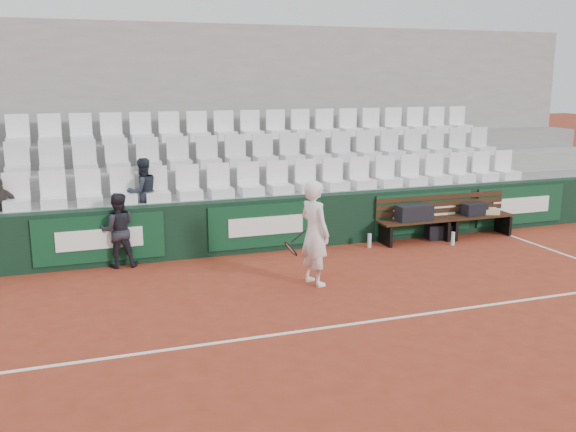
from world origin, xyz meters
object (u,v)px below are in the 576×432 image
object	(u,v)px
sports_bag_left	(414,213)
sports_bag_right	(475,209)
tennis_player	(314,233)
spectator_c	(142,168)
ball_kid	(118,230)
bench_left	(414,231)
water_bottle_far	(453,239)
sports_bag_ground	(438,232)
bench_right	(477,225)
water_bottle_near	(369,241)

from	to	relation	value
sports_bag_left	sports_bag_right	size ratio (longest dim) A/B	1.35
tennis_player	spectator_c	size ratio (longest dim) A/B	1.34
ball_kid	bench_left	bearing A→B (deg)	-177.60
water_bottle_far	tennis_player	world-z (taller)	tennis_player
sports_bag_left	sports_bag_right	xyz separation A→B (m)	(1.44, 0.03, -0.03)
sports_bag_right	sports_bag_ground	size ratio (longest dim) A/B	1.10
sports_bag_right	ball_kid	size ratio (longest dim) A/B	0.41
bench_left	water_bottle_far	size ratio (longest dim) A/B	5.69
water_bottle_far	spectator_c	bearing A→B (deg)	166.39
tennis_player	ball_kid	xyz separation A→B (m)	(-2.84, 2.02, -0.18)
spectator_c	tennis_player	bearing A→B (deg)	111.29
bench_right	sports_bag_ground	size ratio (longest dim) A/B	3.10
sports_bag_left	water_bottle_far	world-z (taller)	sports_bag_left
sports_bag_left	ball_kid	size ratio (longest dim) A/B	0.55
tennis_player	water_bottle_near	bearing A→B (deg)	42.86
sports_bag_ground	bench_left	bearing A→B (deg)	-174.87
sports_bag_right	spectator_c	xyz separation A→B (m)	(-6.60, 0.92, 1.05)
sports_bag_ground	water_bottle_near	size ratio (longest dim) A/B	1.75
bench_right	bench_left	bearing A→B (deg)	179.91
sports_bag_right	ball_kid	distance (m)	7.14
spectator_c	water_bottle_far	bearing A→B (deg)	147.42
bench_right	sports_bag_right	world-z (taller)	sports_bag_right
water_bottle_near	spectator_c	size ratio (longest dim) A/B	0.22
spectator_c	sports_bag_ground	bearing A→B (deg)	152.36
ball_kid	bench_right	bearing A→B (deg)	-177.14
sports_bag_right	water_bottle_near	world-z (taller)	sports_bag_right
bench_right	sports_bag_ground	xyz separation A→B (m)	(-0.89, 0.06, -0.08)
bench_right	sports_bag_right	xyz separation A→B (m)	(-0.07, 0.02, 0.35)
bench_right	spectator_c	size ratio (longest dim) A/B	1.20
bench_left	sports_bag_left	distance (m)	0.38
water_bottle_far	ball_kid	xyz separation A→B (m)	(-6.32, 0.70, 0.52)
ball_kid	water_bottle_near	bearing A→B (deg)	-179.04
sports_bag_right	sports_bag_ground	world-z (taller)	sports_bag_right
bench_left	water_bottle_near	xyz separation A→B (m)	(-1.03, -0.08, -0.09)
ball_kid	sports_bag_right	bearing A→B (deg)	-177.00
spectator_c	bench_right	bearing A→B (deg)	153.03
bench_right	sports_bag_left	size ratio (longest dim) A/B	2.08
water_bottle_far	tennis_player	size ratio (longest dim) A/B	0.16
ball_kid	sports_bag_ground	bearing A→B (deg)	-176.89
bench_left	water_bottle_near	world-z (taller)	bench_left
sports_bag_ground	water_bottle_far	bearing A→B (deg)	-90.07
bench_right	sports_bag_right	size ratio (longest dim) A/B	2.81
sports_bag_left	sports_bag_right	world-z (taller)	sports_bag_left
water_bottle_near	water_bottle_far	distance (m)	1.68
bench_left	bench_right	world-z (taller)	same
sports_bag_right	sports_bag_ground	bearing A→B (deg)	177.46
sports_bag_left	sports_bag_ground	bearing A→B (deg)	6.19
bench_right	ball_kid	size ratio (longest dim) A/B	1.15
bench_right	water_bottle_far	distance (m)	1.01
ball_kid	spectator_c	distance (m)	1.31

